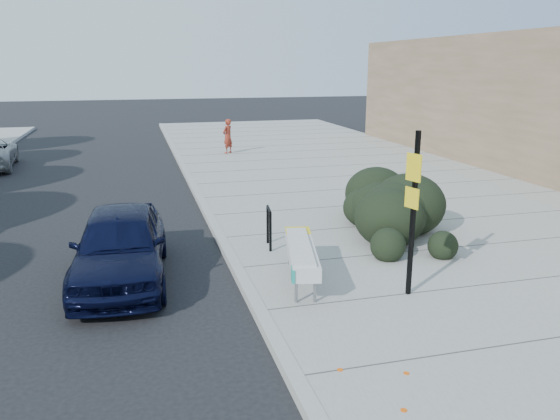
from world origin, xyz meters
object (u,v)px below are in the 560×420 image
(bench, at_px, (301,253))
(bike_rack, at_px, (269,224))
(sedan_navy, at_px, (121,245))
(pedestrian, at_px, (228,136))
(sign_post, at_px, (413,205))

(bench, relative_size, bike_rack, 2.71)
(bike_rack, height_order, sedan_navy, sedan_navy)
(bench, distance_m, bike_rack, 2.07)
(pedestrian, bearing_deg, bench, 42.73)
(sedan_navy, bearing_deg, bench, -19.40)
(bench, xyz_separation_m, bike_rack, (-0.09, 2.07, -0.03))
(bench, distance_m, pedestrian, 15.29)
(bench, relative_size, sedan_navy, 0.58)
(bench, height_order, pedestrian, pedestrian)
(bike_rack, bearing_deg, sign_post, -53.18)
(bench, bearing_deg, sedan_navy, 169.71)
(bench, relative_size, sign_post, 0.85)
(sedan_navy, bearing_deg, pedestrian, 75.82)
(bench, bearing_deg, bike_rack, 105.21)
(bike_rack, height_order, pedestrian, pedestrian)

